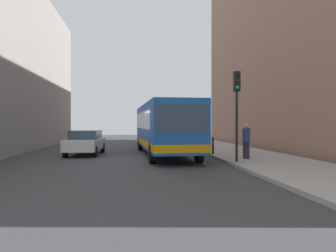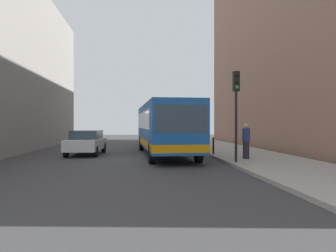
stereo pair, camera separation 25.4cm
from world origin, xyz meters
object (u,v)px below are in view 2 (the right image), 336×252
object	(u,v)px
bollard_mid	(204,143)
car_behind_bus	(150,136)
bus	(164,126)
pedestrian_near_signal	(246,141)
bollard_near	(213,146)
car_beside_bus	(87,142)
bollard_farthest	(191,139)
bollard_far	(196,141)
traffic_light	(236,99)

from	to	relation	value
bollard_mid	car_behind_bus	bearing A→B (deg)	113.65
bus	pedestrian_near_signal	distance (m)	5.34
pedestrian_near_signal	bollard_near	bearing A→B (deg)	30.41
bus	car_beside_bus	size ratio (longest dim) A/B	2.48
car_beside_bus	bollard_farthest	xyz separation A→B (m)	(7.45, 6.08, -0.16)
pedestrian_near_signal	bollard_farthest	bearing A→B (deg)	15.08
car_beside_bus	car_behind_bus	xyz separation A→B (m)	(4.23, 8.11, 0.00)
pedestrian_near_signal	bollard_far	bearing A→B (deg)	16.87
bollard_near	bollard_far	bearing A→B (deg)	90.00
bollard_near	pedestrian_near_signal	distance (m)	2.88
traffic_light	bollard_farthest	xyz separation A→B (m)	(-0.10, 11.93, -2.38)
car_behind_bus	traffic_light	size ratio (longest dim) A/B	1.09
traffic_light	pedestrian_near_signal	distance (m)	2.54
car_behind_bus	bus	bearing A→B (deg)	91.36
traffic_light	car_beside_bus	bearing A→B (deg)	142.22
bollard_farthest	car_beside_bus	bearing A→B (deg)	-140.78
bollard_near	bollard_mid	distance (m)	2.66
car_behind_bus	bollard_mid	world-z (taller)	car_behind_bus
bus	bollard_near	xyz separation A→B (m)	(2.75, -1.05, -1.10)
bollard_farthest	bollard_far	bearing A→B (deg)	-90.00
bollard_far	bollard_mid	bearing A→B (deg)	-90.00
car_behind_bus	bollard_farthest	world-z (taller)	car_behind_bus
bollard_near	traffic_light	bearing A→B (deg)	-88.55
traffic_light	bollard_mid	bearing A→B (deg)	90.87
bollard_mid	bollard_farthest	bearing A→B (deg)	90.00
traffic_light	pedestrian_near_signal	bearing A→B (deg)	54.67
car_beside_bus	bollard_farthest	world-z (taller)	car_beside_bus
car_behind_bus	bollard_far	xyz separation A→B (m)	(3.22, -4.68, -0.16)
car_beside_bus	traffic_light	xyz separation A→B (m)	(7.55, -5.85, 2.22)
bollard_far	pedestrian_near_signal	xyz separation A→B (m)	(1.01, -7.98, 0.39)
bus	bollard_farthest	size ratio (longest dim) A/B	11.72
bollard_farthest	pedestrian_near_signal	distance (m)	10.70
bus	traffic_light	bearing A→B (deg)	116.81
car_beside_bus	bollard_mid	distance (m)	7.49
car_behind_bus	bollard_mid	distance (m)	8.02
bollard_far	bollard_farthest	size ratio (longest dim) A/B	1.00
car_behind_bus	bollard_far	bearing A→B (deg)	122.85
bollard_far	traffic_light	bearing A→B (deg)	-89.38
bollard_mid	pedestrian_near_signal	world-z (taller)	pedestrian_near_signal
traffic_light	bollard_farthest	size ratio (longest dim) A/B	4.32
car_behind_bus	bollard_farthest	size ratio (longest dim) A/B	4.68
car_beside_bus	pedestrian_near_signal	xyz separation A→B (m)	(8.46, -4.56, 0.24)
pedestrian_near_signal	bollard_mid	bearing A→B (deg)	20.41
car_behind_bus	bollard_near	xyz separation A→B (m)	(3.22, -10.00, -0.16)
bus	traffic_light	distance (m)	5.90
bollard_near	pedestrian_near_signal	xyz separation A→B (m)	(1.01, -2.67, 0.39)
car_beside_bus	pedestrian_near_signal	bearing A→B (deg)	154.51
car_beside_bus	bollard_near	bearing A→B (deg)	168.59
car_beside_bus	car_behind_bus	bearing A→B (deg)	-114.71
bus	car_beside_bus	xyz separation A→B (m)	(-4.70, 0.84, -0.94)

